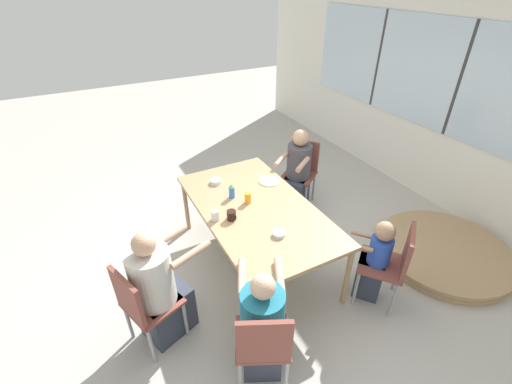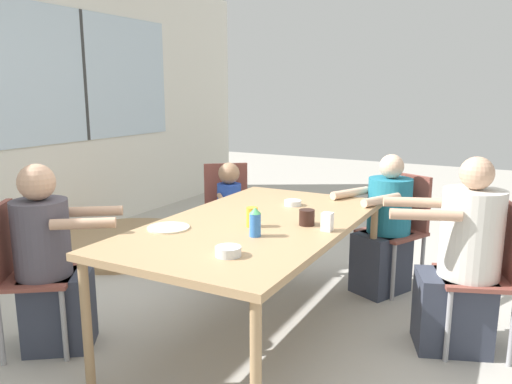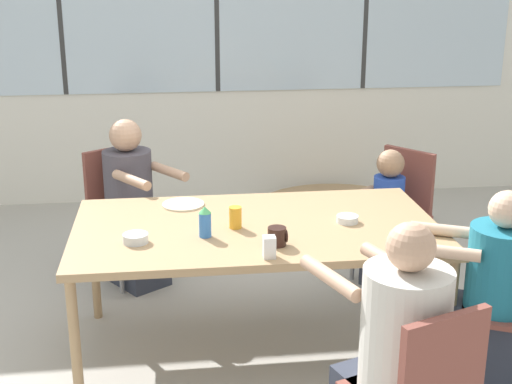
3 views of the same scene
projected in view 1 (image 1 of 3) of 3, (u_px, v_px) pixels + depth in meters
ground_plane at (256, 260)px, 3.85m from camera, size 16.00×16.00×0.00m
wall_back_with_windows at (456, 100)px, 4.16m from camera, size 8.40×0.08×2.80m
dining_table at (256, 211)px, 3.48m from camera, size 1.91×1.06×0.73m
chair_for_woman_green_shirt at (141, 303)px, 2.71m from camera, size 0.51×0.51×0.88m
chair_for_man_blue_shirt at (263, 343)px, 2.42m from camera, size 0.53×0.53×0.88m
chair_for_man_teal_shirt at (302, 167)px, 4.59m from camera, size 0.56×0.56×0.88m
chair_for_toddler at (394, 260)px, 3.11m from camera, size 0.56×0.56×0.88m
person_woman_green_shirt at (159, 292)px, 2.83m from camera, size 0.53×0.69×1.15m
person_man_blue_shirt at (262, 327)px, 2.60m from camera, size 0.66×0.54×1.05m
person_man_teal_shirt at (297, 174)px, 4.48m from camera, size 0.58×0.64×1.11m
person_toddler at (374, 263)px, 3.21m from camera, size 0.41×0.38×0.91m
coffee_mug at (232, 215)px, 3.26m from camera, size 0.10×0.09×0.09m
sippy_cup at (232, 191)px, 3.56m from camera, size 0.07×0.07×0.16m
juice_glass at (248, 198)px, 3.49m from camera, size 0.07×0.07×0.11m
milk_carton_small at (215, 216)px, 3.24m from camera, size 0.06×0.06×0.10m
bowl_white_shallow at (216, 181)px, 3.83m from camera, size 0.12×0.12×0.05m
bowl_cereal at (279, 234)px, 3.07m from camera, size 0.12×0.12×0.04m
plate_tortillas at (269, 181)px, 3.87m from camera, size 0.24×0.24×0.01m
folded_table_stack at (444, 252)px, 3.88m from camera, size 1.43×1.43×0.12m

